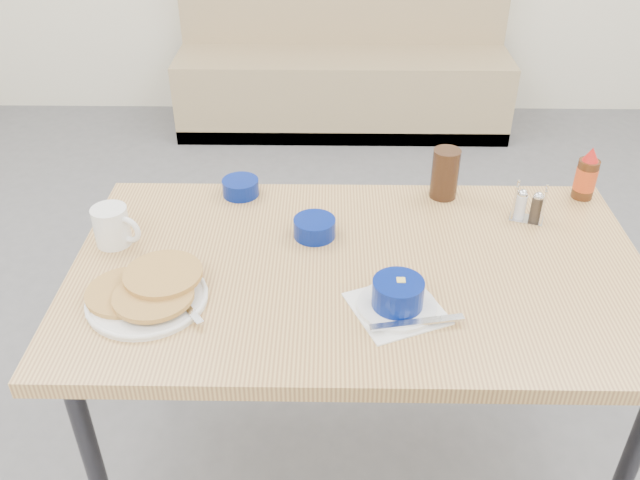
{
  "coord_description": "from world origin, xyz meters",
  "views": [
    {
      "loc": [
        -0.08,
        -1.08,
        1.74
      ],
      "look_at": [
        -0.1,
        0.27,
        0.82
      ],
      "focal_mm": 38.0,
      "sensor_mm": 36.0,
      "label": 1
    }
  ],
  "objects_px": {
    "booth_bench": "(343,66)",
    "condiment_caddy": "(528,208)",
    "creamer_bowl": "(241,187)",
    "butter_bowl": "(315,228)",
    "grits_setting": "(398,298)",
    "amber_tumbler": "(445,174)",
    "dining_table": "(358,286)",
    "coffee_mug": "(113,226)",
    "pancake_plate": "(148,293)",
    "syrup_bottle": "(586,176)"
  },
  "relations": [
    {
      "from": "booth_bench",
      "to": "syrup_bottle",
      "type": "xyz_separation_m",
      "value": [
        0.64,
        -2.19,
        0.48
      ]
    },
    {
      "from": "creamer_bowl",
      "to": "butter_bowl",
      "type": "distance_m",
      "value": 0.3
    },
    {
      "from": "booth_bench",
      "to": "amber_tumbler",
      "type": "xyz_separation_m",
      "value": [
        0.25,
        -2.19,
        0.48
      ]
    },
    {
      "from": "condiment_caddy",
      "to": "syrup_bottle",
      "type": "relative_size",
      "value": 0.67
    },
    {
      "from": "butter_bowl",
      "to": "syrup_bottle",
      "type": "distance_m",
      "value": 0.78
    },
    {
      "from": "butter_bowl",
      "to": "amber_tumbler",
      "type": "distance_m",
      "value": 0.42
    },
    {
      "from": "booth_bench",
      "to": "syrup_bottle",
      "type": "height_order",
      "value": "booth_bench"
    },
    {
      "from": "amber_tumbler",
      "to": "butter_bowl",
      "type": "bearing_deg",
      "value": -149.9
    },
    {
      "from": "amber_tumbler",
      "to": "condiment_caddy",
      "type": "xyz_separation_m",
      "value": [
        0.21,
        -0.12,
        -0.04
      ]
    },
    {
      "from": "dining_table",
      "to": "condiment_caddy",
      "type": "distance_m",
      "value": 0.51
    },
    {
      "from": "grits_setting",
      "to": "creamer_bowl",
      "type": "distance_m",
      "value": 0.64
    },
    {
      "from": "booth_bench",
      "to": "condiment_caddy",
      "type": "distance_m",
      "value": 2.4
    },
    {
      "from": "grits_setting",
      "to": "creamer_bowl",
      "type": "height_order",
      "value": "grits_setting"
    },
    {
      "from": "booth_bench",
      "to": "creamer_bowl",
      "type": "relative_size",
      "value": 18.43
    },
    {
      "from": "booth_bench",
      "to": "syrup_bottle",
      "type": "bearing_deg",
      "value": -73.74
    },
    {
      "from": "pancake_plate",
      "to": "amber_tumbler",
      "type": "height_order",
      "value": "amber_tumbler"
    },
    {
      "from": "creamer_bowl",
      "to": "butter_bowl",
      "type": "bearing_deg",
      "value": -44.18
    },
    {
      "from": "grits_setting",
      "to": "butter_bowl",
      "type": "xyz_separation_m",
      "value": [
        -0.19,
        0.29,
        -0.01
      ]
    },
    {
      "from": "amber_tumbler",
      "to": "syrup_bottle",
      "type": "bearing_deg",
      "value": 0.0
    },
    {
      "from": "pancake_plate",
      "to": "butter_bowl",
      "type": "distance_m",
      "value": 0.46
    },
    {
      "from": "dining_table",
      "to": "condiment_caddy",
      "type": "relative_size",
      "value": 13.43
    },
    {
      "from": "dining_table",
      "to": "pancake_plate",
      "type": "distance_m",
      "value": 0.51
    },
    {
      "from": "butter_bowl",
      "to": "grits_setting",
      "type": "bearing_deg",
      "value": -57.1
    },
    {
      "from": "syrup_bottle",
      "to": "amber_tumbler",
      "type": "bearing_deg",
      "value": 180.0
    },
    {
      "from": "grits_setting",
      "to": "amber_tumbler",
      "type": "distance_m",
      "value": 0.53
    },
    {
      "from": "booth_bench",
      "to": "dining_table",
      "type": "distance_m",
      "value": 2.56
    },
    {
      "from": "pancake_plate",
      "to": "grits_setting",
      "type": "height_order",
      "value": "grits_setting"
    },
    {
      "from": "dining_table",
      "to": "coffee_mug",
      "type": "distance_m",
      "value": 0.63
    },
    {
      "from": "condiment_caddy",
      "to": "butter_bowl",
      "type": "bearing_deg",
      "value": -152.52
    },
    {
      "from": "amber_tumbler",
      "to": "condiment_caddy",
      "type": "relative_size",
      "value": 1.37
    },
    {
      "from": "pancake_plate",
      "to": "dining_table",
      "type": "bearing_deg",
      "value": 15.69
    },
    {
      "from": "pancake_plate",
      "to": "amber_tumbler",
      "type": "relative_size",
      "value": 1.97
    },
    {
      "from": "dining_table",
      "to": "butter_bowl",
      "type": "distance_m",
      "value": 0.19
    },
    {
      "from": "amber_tumbler",
      "to": "creamer_bowl",
      "type": "bearing_deg",
      "value": -180.0
    },
    {
      "from": "creamer_bowl",
      "to": "butter_bowl",
      "type": "height_order",
      "value": "butter_bowl"
    },
    {
      "from": "pancake_plate",
      "to": "booth_bench",
      "type": "bearing_deg",
      "value": 79.75
    },
    {
      "from": "dining_table",
      "to": "syrup_bottle",
      "type": "relative_size",
      "value": 9.05
    },
    {
      "from": "pancake_plate",
      "to": "syrup_bottle",
      "type": "height_order",
      "value": "syrup_bottle"
    },
    {
      "from": "butter_bowl",
      "to": "condiment_caddy",
      "type": "xyz_separation_m",
      "value": [
        0.57,
        0.09,
        0.01
      ]
    },
    {
      "from": "syrup_bottle",
      "to": "creamer_bowl",
      "type": "bearing_deg",
      "value": -180.0
    },
    {
      "from": "coffee_mug",
      "to": "syrup_bottle",
      "type": "bearing_deg",
      "value": 11.24
    },
    {
      "from": "dining_table",
      "to": "condiment_caddy",
      "type": "xyz_separation_m",
      "value": [
        0.45,
        0.22,
        0.1
      ]
    },
    {
      "from": "syrup_bottle",
      "to": "dining_table",
      "type": "bearing_deg",
      "value": -152.02
    },
    {
      "from": "coffee_mug",
      "to": "grits_setting",
      "type": "height_order",
      "value": "coffee_mug"
    },
    {
      "from": "dining_table",
      "to": "syrup_bottle",
      "type": "height_order",
      "value": "syrup_bottle"
    },
    {
      "from": "syrup_bottle",
      "to": "pancake_plate",
      "type": "bearing_deg",
      "value": -157.04
    },
    {
      "from": "grits_setting",
      "to": "condiment_caddy",
      "type": "xyz_separation_m",
      "value": [
        0.38,
        0.38,
        0.0
      ]
    },
    {
      "from": "creamer_bowl",
      "to": "syrup_bottle",
      "type": "relative_size",
      "value": 0.67
    },
    {
      "from": "coffee_mug",
      "to": "butter_bowl",
      "type": "height_order",
      "value": "coffee_mug"
    },
    {
      "from": "dining_table",
      "to": "coffee_mug",
      "type": "bearing_deg",
      "value": 171.68
    }
  ]
}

